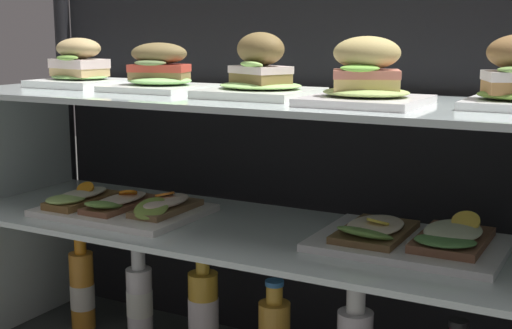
% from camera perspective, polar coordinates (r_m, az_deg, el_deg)
% --- Properties ---
extents(case_frame, '(1.41, 0.45, 0.86)m').
position_cam_1_polar(case_frame, '(1.48, 2.03, -0.24)').
color(case_frame, black).
rests_on(case_frame, ground).
extents(riser_lower_tier, '(1.34, 0.38, 0.32)m').
position_cam_1_polar(riser_lower_tier, '(1.46, 0.00, -11.79)').
color(riser_lower_tier, silver).
rests_on(riser_lower_tier, case_base_deck).
extents(shelf_lower_glass, '(1.35, 0.39, 0.01)m').
position_cam_1_polar(shelf_lower_glass, '(1.41, 0.00, -5.56)').
color(shelf_lower_glass, silver).
rests_on(shelf_lower_glass, riser_lower_tier).
extents(riser_upper_tier, '(1.34, 0.38, 0.25)m').
position_cam_1_polar(riser_upper_tier, '(1.38, 0.00, -0.24)').
color(riser_upper_tier, silver).
rests_on(riser_upper_tier, shelf_lower_glass).
extents(shelf_upper_glass, '(1.35, 0.39, 0.01)m').
position_cam_1_polar(shelf_upper_glass, '(1.36, 0.00, 5.27)').
color(shelf_upper_glass, silver).
rests_on(shelf_upper_glass, riser_upper_tier).
extents(plated_roll_sandwich_center, '(0.18, 0.18, 0.11)m').
position_cam_1_polar(plated_roll_sandwich_center, '(1.66, -14.18, 7.62)').
color(plated_roll_sandwich_center, white).
rests_on(plated_roll_sandwich_center, shelf_upper_glass).
extents(plated_roll_sandwich_far_left, '(0.19, 0.19, 0.10)m').
position_cam_1_polar(plated_roll_sandwich_far_left, '(1.51, -7.86, 7.32)').
color(plated_roll_sandwich_far_left, white).
rests_on(plated_roll_sandwich_far_left, shelf_upper_glass).
extents(plated_roll_sandwich_near_left_corner, '(0.20, 0.20, 0.12)m').
position_cam_1_polar(plated_roll_sandwich_near_left_corner, '(1.35, 0.31, 7.27)').
color(plated_roll_sandwich_near_left_corner, white).
rests_on(plated_roll_sandwich_near_left_corner, shelf_upper_glass).
extents(plated_roll_sandwich_far_right, '(0.20, 0.20, 0.12)m').
position_cam_1_polar(plated_roll_sandwich_far_right, '(1.22, 8.94, 6.73)').
color(plated_roll_sandwich_far_right, white).
rests_on(plated_roll_sandwich_far_right, shelf_upper_glass).
extents(open_sandwich_tray_far_left, '(0.34, 0.25, 0.06)m').
position_cam_1_polar(open_sandwich_tray_far_left, '(1.55, -10.89, -3.31)').
color(open_sandwich_tray_far_left, white).
rests_on(open_sandwich_tray_far_left, shelf_lower_glass).
extents(open_sandwich_tray_far_right, '(0.34, 0.25, 0.07)m').
position_cam_1_polar(open_sandwich_tray_far_right, '(1.32, 12.59, -5.84)').
color(open_sandwich_tray_far_right, white).
rests_on(open_sandwich_tray_far_right, shelf_lower_glass).
extents(juice_bottle_back_center, '(0.06, 0.06, 0.25)m').
position_cam_1_polar(juice_bottle_back_center, '(1.80, -13.94, -9.78)').
color(juice_bottle_back_center, orange).
rests_on(juice_bottle_back_center, case_base_deck).
extents(juice_bottle_front_fourth, '(0.06, 0.06, 0.25)m').
position_cam_1_polar(juice_bottle_front_fourth, '(1.68, -9.44, -10.93)').
color(juice_bottle_front_fourth, white).
rests_on(juice_bottle_front_fourth, case_base_deck).
extents(juice_bottle_back_right, '(0.07, 0.07, 0.25)m').
position_cam_1_polar(juice_bottle_back_right, '(1.60, -4.30, -11.92)').
color(juice_bottle_back_right, gold).
rests_on(juice_bottle_back_right, case_base_deck).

